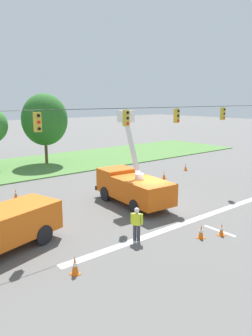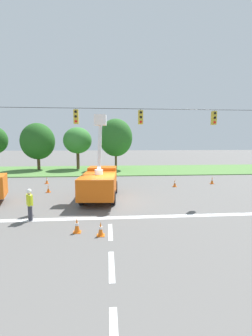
{
  "view_description": "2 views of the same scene",
  "coord_description": "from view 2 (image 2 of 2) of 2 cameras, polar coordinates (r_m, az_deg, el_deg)",
  "views": [
    {
      "loc": [
        -14.73,
        -15.34,
        7.11
      ],
      "look_at": [
        -0.43,
        2.22,
        2.36
      ],
      "focal_mm": 35.0,
      "sensor_mm": 36.0,
      "label": 1
    },
    {
      "loc": [
        -0.11,
        -15.87,
        4.31
      ],
      "look_at": [
        1.32,
        1.39,
        2.29
      ],
      "focal_mm": 24.0,
      "sensor_mm": 36.0,
      "label": 2
    }
  ],
  "objects": [
    {
      "name": "ground_plane",
      "position": [
        16.45,
        -4.25,
        -8.56
      ],
      "size": [
        200.0,
        200.0,
        0.0
      ],
      "primitive_type": "plane",
      "color": "#605E5B"
    },
    {
      "name": "grass_verge",
      "position": [
        34.14,
        -4.53,
        -0.55
      ],
      "size": [
        56.0,
        12.0,
        0.1
      ],
      "primitive_type": "cube",
      "color": "#517F3D",
      "rests_on": "ground"
    },
    {
      "name": "lane_markings",
      "position": [
        11.75,
        -4.02,
        -14.85
      ],
      "size": [
        17.6,
        15.25,
        0.01
      ],
      "color": "silver",
      "rests_on": "ground"
    },
    {
      "name": "signal_gantry",
      "position": [
        15.87,
        -4.49,
        7.61
      ],
      "size": [
        26.2,
        0.33,
        7.2
      ],
      "color": "slate",
      "rests_on": "ground"
    },
    {
      "name": "tree_west",
      "position": [
        36.75,
        -21.5,
        6.3
      ],
      "size": [
        5.06,
        4.81,
        7.14
      ],
      "color": "brown",
      "rests_on": "ground"
    },
    {
      "name": "tree_centre",
      "position": [
        35.83,
        -12.21,
        6.83
      ],
      "size": [
        4.35,
        4.73,
        6.56
      ],
      "color": "brown",
      "rests_on": "ground"
    },
    {
      "name": "tree_east",
      "position": [
        34.21,
        -2.61,
        7.7
      ],
      "size": [
        5.0,
        4.91,
        7.78
      ],
      "color": "brown",
      "rests_on": "ground"
    },
    {
      "name": "utility_truck_bucket_lift",
      "position": [
        17.32,
        -6.6,
        -3.18
      ],
      "size": [
        2.89,
        6.5,
        6.4
      ],
      "color": "#D6560F",
      "rests_on": "ground"
    },
    {
      "name": "road_worker",
      "position": [
        13.5,
        -23.27,
        -8.09
      ],
      "size": [
        0.42,
        0.56,
        1.77
      ],
      "color": "#383842",
      "rests_on": "ground"
    },
    {
      "name": "traffic_cone_foreground_left",
      "position": [
        11.28,
        -12.36,
        -14.03
      ],
      "size": [
        0.36,
        0.36,
        0.72
      ],
      "color": "orange",
      "rests_on": "ground"
    },
    {
      "name": "traffic_cone_foreground_right",
      "position": [
        24.73,
        -19.48,
        -3.0
      ],
      "size": [
        0.36,
        0.36,
        0.67
      ],
      "color": "orange",
      "rests_on": "ground"
    },
    {
      "name": "traffic_cone_mid_left",
      "position": [
        20.44,
        -19.14,
        -4.98
      ],
      "size": [
        0.36,
        0.36,
        0.66
      ],
      "color": "orange",
      "rests_on": "ground"
    },
    {
      "name": "traffic_cone_mid_right",
      "position": [
        10.77,
        -6.46,
        -15.13
      ],
      "size": [
        0.36,
        0.36,
        0.66
      ],
      "color": "orange",
      "rests_on": "ground"
    },
    {
      "name": "traffic_cone_near_bucket",
      "position": [
        24.84,
        21.03,
        -2.94
      ],
      "size": [
        0.36,
        0.36,
        0.74
      ],
      "color": "orange",
      "rests_on": "ground"
    },
    {
      "name": "traffic_cone_lane_edge_a",
      "position": [
        22.24,
        12.27,
        -3.77
      ],
      "size": [
        0.36,
        0.36,
        0.71
      ],
      "color": "orange",
      "rests_on": "ground"
    }
  ]
}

